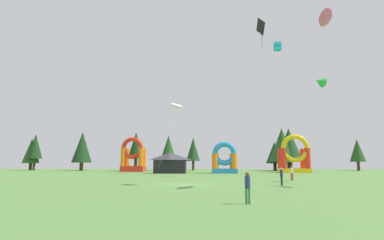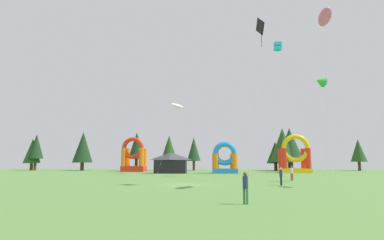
{
  "view_description": "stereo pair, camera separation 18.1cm",
  "coord_description": "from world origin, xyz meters",
  "px_view_note": "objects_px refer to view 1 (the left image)",
  "views": [
    {
      "loc": [
        2.24,
        -29.23,
        2.13
      ],
      "look_at": [
        0.0,
        11.23,
        7.49
      ],
      "focal_mm": 29.29,
      "sensor_mm": 36.0,
      "label": 1
    },
    {
      "loc": [
        2.42,
        -29.22,
        2.13
      ],
      "look_at": [
        0.0,
        11.23,
        7.49
      ],
      "focal_mm": 29.29,
      "sensor_mm": 36.0,
      "label": 2
    }
  ],
  "objects_px": {
    "person_left_edge": "(292,172)",
    "inflatable_orange_dome": "(294,158)",
    "kite_cyan_box": "(278,47)",
    "person_far_side": "(248,185)",
    "inflatable_red_slide": "(224,162)",
    "festival_tent": "(170,163)",
    "kite_green_delta": "(320,82)",
    "inflatable_blue_arch": "(133,159)",
    "kite_pink_parafoil": "(325,18)",
    "kite_black_diamond": "(262,28)",
    "kite_white_parafoil": "(177,106)",
    "person_midfield": "(281,175)"
  },
  "relations": [
    {
      "from": "kite_pink_parafoil",
      "to": "inflatable_red_slide",
      "type": "distance_m",
      "value": 34.34
    },
    {
      "from": "kite_cyan_box",
      "to": "inflatable_orange_dome",
      "type": "xyz_separation_m",
      "value": [
        6.07,
        16.45,
        -15.81
      ]
    },
    {
      "from": "person_midfield",
      "to": "kite_pink_parafoil",
      "type": "bearing_deg",
      "value": 83.9
    },
    {
      "from": "person_left_edge",
      "to": "inflatable_orange_dome",
      "type": "height_order",
      "value": "inflatable_orange_dome"
    },
    {
      "from": "kite_white_parafoil",
      "to": "inflatable_blue_arch",
      "type": "bearing_deg",
      "value": 129.9
    },
    {
      "from": "kite_green_delta",
      "to": "inflatable_red_slide",
      "type": "bearing_deg",
      "value": 153.11
    },
    {
      "from": "kite_pink_parafoil",
      "to": "inflatable_blue_arch",
      "type": "relative_size",
      "value": 2.08
    },
    {
      "from": "kite_white_parafoil",
      "to": "kite_cyan_box",
      "type": "distance_m",
      "value": 18.82
    },
    {
      "from": "kite_cyan_box",
      "to": "person_far_side",
      "type": "height_order",
      "value": "kite_cyan_box"
    },
    {
      "from": "kite_cyan_box",
      "to": "kite_white_parafoil",
      "type": "bearing_deg",
      "value": 152.55
    },
    {
      "from": "kite_pink_parafoil",
      "to": "inflatable_red_slide",
      "type": "xyz_separation_m",
      "value": [
        -7.24,
        31.29,
        -12.16
      ]
    },
    {
      "from": "kite_pink_parafoil",
      "to": "inflatable_red_slide",
      "type": "bearing_deg",
      "value": 103.02
    },
    {
      "from": "kite_black_diamond",
      "to": "festival_tent",
      "type": "distance_m",
      "value": 33.25
    },
    {
      "from": "kite_white_parafoil",
      "to": "inflatable_red_slide",
      "type": "height_order",
      "value": "kite_white_parafoil"
    },
    {
      "from": "kite_cyan_box",
      "to": "person_left_edge",
      "type": "xyz_separation_m",
      "value": [
        -0.76,
        -7.97,
        -17.62
      ]
    },
    {
      "from": "kite_white_parafoil",
      "to": "inflatable_blue_arch",
      "type": "xyz_separation_m",
      "value": [
        -10.32,
        12.34,
        -8.84
      ]
    },
    {
      "from": "person_far_side",
      "to": "person_midfield",
      "type": "bearing_deg",
      "value": -90.07
    },
    {
      "from": "kite_green_delta",
      "to": "inflatable_red_slide",
      "type": "height_order",
      "value": "kite_green_delta"
    },
    {
      "from": "person_midfield",
      "to": "inflatable_orange_dome",
      "type": "relative_size",
      "value": 0.22
    },
    {
      "from": "kite_pink_parafoil",
      "to": "kite_cyan_box",
      "type": "relative_size",
      "value": 0.77
    },
    {
      "from": "kite_cyan_box",
      "to": "inflatable_red_slide",
      "type": "height_order",
      "value": "kite_cyan_box"
    },
    {
      "from": "inflatable_orange_dome",
      "to": "festival_tent",
      "type": "xyz_separation_m",
      "value": [
        -23.12,
        -3.91,
        -0.94
      ]
    },
    {
      "from": "kite_green_delta",
      "to": "person_left_edge",
      "type": "relative_size",
      "value": 9.51
    },
    {
      "from": "kite_green_delta",
      "to": "inflatable_blue_arch",
      "type": "bearing_deg",
      "value": 155.76
    },
    {
      "from": "festival_tent",
      "to": "inflatable_blue_arch",
      "type": "bearing_deg",
      "value": 138.09
    },
    {
      "from": "kite_cyan_box",
      "to": "festival_tent",
      "type": "xyz_separation_m",
      "value": [
        -17.06,
        12.54,
        -16.74
      ]
    },
    {
      "from": "person_left_edge",
      "to": "person_far_side",
      "type": "height_order",
      "value": "person_left_edge"
    },
    {
      "from": "kite_pink_parafoil",
      "to": "kite_cyan_box",
      "type": "height_order",
      "value": "kite_cyan_box"
    },
    {
      "from": "festival_tent",
      "to": "kite_black_diamond",
      "type": "bearing_deg",
      "value": -66.66
    },
    {
      "from": "inflatable_orange_dome",
      "to": "inflatable_red_slide",
      "type": "relative_size",
      "value": 1.28
    },
    {
      "from": "inflatable_blue_arch",
      "to": "kite_pink_parafoil",
      "type": "bearing_deg",
      "value": -56.44
    },
    {
      "from": "kite_cyan_box",
      "to": "person_far_side",
      "type": "relative_size",
      "value": 12.05
    },
    {
      "from": "kite_black_diamond",
      "to": "inflatable_blue_arch",
      "type": "relative_size",
      "value": 2.17
    },
    {
      "from": "inflatable_red_slide",
      "to": "festival_tent",
      "type": "distance_m",
      "value": 9.75
    },
    {
      "from": "kite_green_delta",
      "to": "person_left_edge",
      "type": "height_order",
      "value": "kite_green_delta"
    },
    {
      "from": "kite_white_parafoil",
      "to": "kite_green_delta",
      "type": "xyz_separation_m",
      "value": [
        23.06,
        -2.69,
        3.19
      ]
    },
    {
      "from": "kite_white_parafoil",
      "to": "person_left_edge",
      "type": "bearing_deg",
      "value": -47.41
    },
    {
      "from": "person_left_edge",
      "to": "festival_tent",
      "type": "xyz_separation_m",
      "value": [
        -16.3,
        20.51,
        0.88
      ]
    },
    {
      "from": "kite_cyan_box",
      "to": "inflatable_blue_arch",
      "type": "bearing_deg",
      "value": 141.69
    },
    {
      "from": "person_left_edge",
      "to": "person_far_side",
      "type": "bearing_deg",
      "value": 98.33
    },
    {
      "from": "kite_white_parafoil",
      "to": "inflatable_red_slide",
      "type": "bearing_deg",
      "value": 30.8
    },
    {
      "from": "kite_black_diamond",
      "to": "person_far_side",
      "type": "relative_size",
      "value": 9.63
    },
    {
      "from": "kite_black_diamond",
      "to": "person_midfield",
      "type": "xyz_separation_m",
      "value": [
        1.34,
        0.3,
        -13.72
      ]
    },
    {
      "from": "person_far_side",
      "to": "inflatable_orange_dome",
      "type": "distance_m",
      "value": 46.61
    },
    {
      "from": "inflatable_red_slide",
      "to": "inflatable_blue_arch",
      "type": "xyz_separation_m",
      "value": [
        -18.48,
        7.48,
        0.6
      ]
    },
    {
      "from": "person_left_edge",
      "to": "kite_pink_parafoil",
      "type": "bearing_deg",
      "value": 122.23
    },
    {
      "from": "person_left_edge",
      "to": "inflatable_red_slide",
      "type": "xyz_separation_m",
      "value": [
        -6.55,
        20.87,
        1.09
      ]
    },
    {
      "from": "kite_cyan_box",
      "to": "kite_green_delta",
      "type": "bearing_deg",
      "value": 35.2
    },
    {
      "from": "kite_cyan_box",
      "to": "person_far_side",
      "type": "bearing_deg",
      "value": -106.13
    },
    {
      "from": "kite_pink_parafoil",
      "to": "kite_white_parafoil",
      "type": "xyz_separation_m",
      "value": [
        -15.4,
        26.42,
        -2.71
      ]
    }
  ]
}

